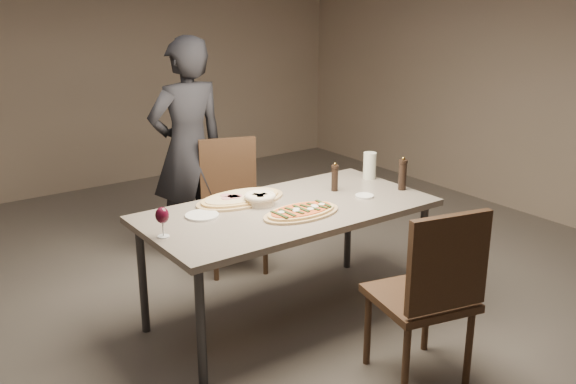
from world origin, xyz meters
TOP-DOWN VIEW (x-y plane):
  - room at (0.00, 0.00)m, footprint 7.00×7.00m
  - dining_table at (0.00, 0.00)m, footprint 1.80×0.90m
  - zucchini_pizza at (-0.01, -0.15)m, footprint 0.51×0.28m
  - ham_pizza at (-0.17, 0.28)m, footprint 0.61×0.34m
  - bread_basket at (-0.11, 0.15)m, footprint 0.20×0.20m
  - oil_dish at (0.52, -0.12)m, footprint 0.12×0.12m
  - pepper_mill_left at (0.45, 0.10)m, footprint 0.05×0.05m
  - pepper_mill_right at (0.83, -0.15)m, footprint 0.06×0.06m
  - carafe at (0.83, 0.17)m, footprint 0.09×0.09m
  - wine_glass at (-0.83, 0.00)m, footprint 0.08×0.08m
  - side_plate at (-0.51, 0.16)m, footprint 0.20×0.20m
  - chair_near at (0.17, -1.02)m, footprint 0.57×0.57m
  - chair_far at (0.16, 0.95)m, footprint 0.58×0.58m
  - diner at (-0.02, 1.28)m, footprint 0.63×0.42m

SIDE VIEW (x-z plane):
  - chair_far at x=0.16m, z-range 0.06..1.02m
  - chair_near at x=0.17m, z-range 0.06..1.07m
  - dining_table at x=0.00m, z-range 0.32..1.07m
  - side_plate at x=-0.51m, z-range 0.75..0.76m
  - oil_dish at x=0.52m, z-range 0.75..0.76m
  - ham_pizza at x=-0.17m, z-range 0.75..0.78m
  - zucchini_pizza at x=-0.01m, z-range 0.74..0.79m
  - bread_basket at x=-0.11m, z-range 0.76..0.83m
  - pepper_mill_left at x=0.45m, z-range 0.74..0.94m
  - carafe at x=0.83m, z-range 0.75..0.94m
  - diner at x=-0.02m, z-range 0.00..1.71m
  - pepper_mill_right at x=0.83m, z-range 0.74..0.97m
  - wine_glass at x=-0.83m, z-range 0.78..0.95m
  - room at x=0.00m, z-range -2.10..4.90m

